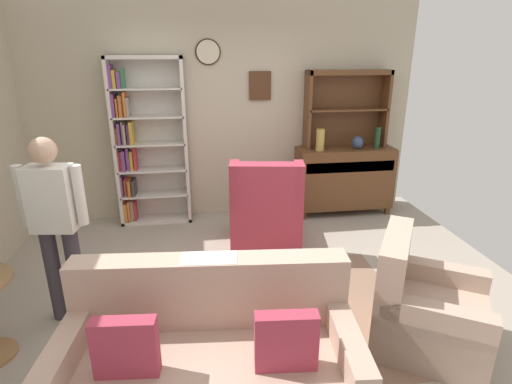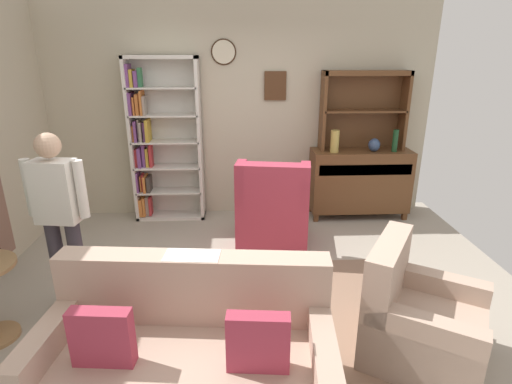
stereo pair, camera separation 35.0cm
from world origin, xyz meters
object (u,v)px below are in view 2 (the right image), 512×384
(armchair_floral, at_px, (418,322))
(sideboard, at_px, (359,180))
(vase_round, at_px, (374,145))
(wingback_chair, at_px, (273,216))
(sideboard_hutch, at_px, (364,100))
(couch_floral, at_px, (188,358))
(bottle_wine, at_px, (395,141))
(vase_tall, at_px, (335,141))
(bookshelf, at_px, (161,141))
(person_reading, at_px, (59,211))

(armchair_floral, bearing_deg, sideboard, 82.88)
(vase_round, bearing_deg, wingback_chair, -149.01)
(sideboard_hutch, distance_m, couch_floral, 3.89)
(sideboard_hutch, xyz_separation_m, bottle_wine, (0.39, -0.20, -0.50))
(sideboard, bearing_deg, armchair_floral, -97.12)
(sideboard_hutch, relative_size, bottle_wine, 3.84)
(sideboard_hutch, bearing_deg, sideboard, -90.00)
(bottle_wine, distance_m, couch_floral, 3.82)
(vase_tall, xyz_separation_m, bottle_wine, (0.78, -0.01, 0.00))
(vase_round, height_order, couch_floral, vase_round)
(bookshelf, bearing_deg, sideboard_hutch, 0.50)
(vase_tall, xyz_separation_m, couch_floral, (-1.57, -2.93, -0.75))
(wingback_chair, bearing_deg, bottle_wine, 26.15)
(vase_round, distance_m, bottle_wine, 0.27)
(couch_floral, bearing_deg, bottle_wine, 51.10)
(bottle_wine, bearing_deg, couch_floral, -128.90)
(person_reading, bearing_deg, vase_round, 30.02)
(bottle_wine, relative_size, couch_floral, 0.15)
(sideboard, xyz_separation_m, person_reading, (-3.11, -1.94, 0.40))
(bookshelf, bearing_deg, wingback_chair, -35.16)
(couch_floral, height_order, person_reading, person_reading)
(armchair_floral, relative_size, wingback_chair, 1.01)
(bottle_wine, height_order, couch_floral, bottle_wine)
(sideboard, relative_size, armchair_floral, 1.23)
(bookshelf, relative_size, bottle_wine, 7.33)
(couch_floral, bearing_deg, vase_round, 54.54)
(bottle_wine, bearing_deg, sideboard_hutch, 153.04)
(sideboard_hutch, bearing_deg, armchair_floral, -96.85)
(couch_floral, xyz_separation_m, wingback_chair, (0.73, 2.12, 0.07))
(vase_round, distance_m, armchair_floral, 2.76)
(armchair_floral, bearing_deg, vase_tall, 91.18)
(sideboard, distance_m, vase_tall, 0.68)
(sideboard, distance_m, sideboard_hutch, 1.06)
(bookshelf, distance_m, armchair_floral, 3.68)
(couch_floral, relative_size, person_reading, 1.20)
(armchair_floral, distance_m, wingback_chair, 2.02)
(bookshelf, bearing_deg, armchair_floral, -50.52)
(sideboard_hutch, xyz_separation_m, vase_round, (0.13, -0.18, -0.55))
(bookshelf, relative_size, armchair_floral, 1.98)
(person_reading, bearing_deg, couch_floral, -43.07)
(sideboard, height_order, couch_floral, sideboard)
(bottle_wine, bearing_deg, wingback_chair, -153.85)
(armchair_floral, bearing_deg, sideboard_hutch, 83.15)
(couch_floral, distance_m, wingback_chair, 2.24)
(vase_tall, relative_size, vase_round, 1.66)
(couch_floral, bearing_deg, bookshelf, 102.02)
(wingback_chair, bearing_deg, armchair_floral, -63.39)
(vase_round, xyz_separation_m, couch_floral, (-2.09, -2.94, -0.69))
(bookshelf, bearing_deg, couch_floral, -77.98)
(sideboard_hutch, distance_m, vase_round, 0.60)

